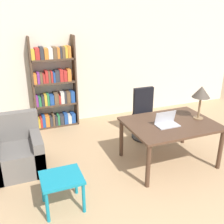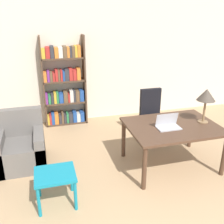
% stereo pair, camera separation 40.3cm
% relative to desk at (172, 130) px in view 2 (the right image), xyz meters
% --- Properties ---
extents(wall_back, '(8.00, 0.06, 2.70)m').
position_rel_desk_xyz_m(wall_back, '(-0.62, 2.43, 0.70)').
color(wall_back, beige).
rests_on(wall_back, ground_plane).
extents(desk, '(1.45, 1.09, 0.73)m').
position_rel_desk_xyz_m(desk, '(0.00, 0.00, 0.00)').
color(desk, '#4C3323').
rests_on(desk, ground_plane).
extents(laptop, '(0.36, 0.21, 0.22)m').
position_rel_desk_xyz_m(laptop, '(-0.12, -0.07, 0.13)').
color(laptop, '#B2B2B7').
rests_on(laptop, desk).
extents(table_lamp, '(0.29, 0.29, 0.56)m').
position_rel_desk_xyz_m(table_lamp, '(0.54, -0.02, 0.54)').
color(table_lamp, olive).
rests_on(table_lamp, desk).
extents(office_chair, '(0.59, 0.59, 1.01)m').
position_rel_desk_xyz_m(office_chair, '(0.10, 1.03, -0.23)').
color(office_chair, black).
rests_on(office_chair, ground_plane).
extents(side_table_blue, '(0.53, 0.47, 0.47)m').
position_rel_desk_xyz_m(side_table_blue, '(-1.90, -0.45, -0.26)').
color(side_table_blue, teal).
rests_on(side_table_blue, ground_plane).
extents(armchair, '(0.79, 0.78, 0.90)m').
position_rel_desk_xyz_m(armchair, '(-2.40, 0.70, -0.35)').
color(armchair, '#66605B').
rests_on(armchair, ground_plane).
extents(bookshelf, '(0.93, 0.28, 1.98)m').
position_rel_desk_xyz_m(bookshelf, '(-1.49, 2.24, 0.24)').
color(bookshelf, '#4C3828').
rests_on(bookshelf, ground_plane).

